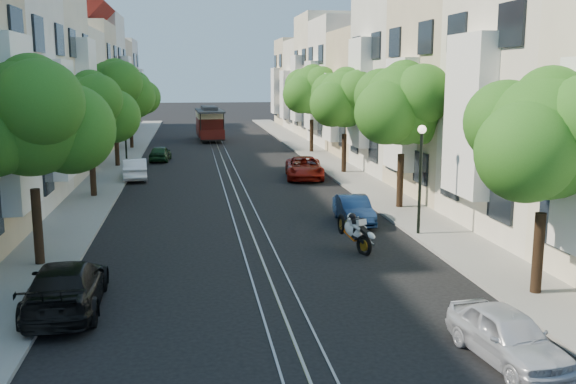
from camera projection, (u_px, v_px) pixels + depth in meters
name	position (u px, v px, depth m)	size (l,w,h in m)	color
ground	(223.00, 159.00, 47.12)	(200.00, 200.00, 0.00)	black
sidewalk_east	(319.00, 157.00, 48.17)	(2.50, 80.00, 0.12)	gray
sidewalk_west	(122.00, 161.00, 46.04)	(2.50, 80.00, 0.12)	gray
rail_left	(215.00, 159.00, 47.04)	(0.06, 80.00, 0.02)	gray
rail_slot	(223.00, 159.00, 47.12)	(0.06, 80.00, 0.02)	gray
rail_right	(230.00, 159.00, 47.20)	(0.06, 80.00, 0.02)	gray
lane_line	(223.00, 159.00, 47.12)	(0.08, 80.00, 0.01)	tan
townhouses_east	(381.00, 88.00, 47.85)	(7.75, 72.00, 12.00)	beige
townhouses_west	(50.00, 90.00, 44.37)	(7.75, 72.00, 11.76)	silver
tree_e_a	(549.00, 140.00, 17.22)	(4.72, 3.87, 6.27)	black
tree_e_b	(404.00, 106.00, 28.83)	(4.93, 4.08, 6.68)	black
tree_e_c	(346.00, 100.00, 39.55)	(4.84, 3.99, 6.52)	black
tree_e_d	(313.00, 91.00, 50.20)	(5.01, 4.16, 6.85)	black
tree_w_a	(32.00, 120.00, 19.90)	(4.93, 4.08, 6.68)	black
tree_w_b	(90.00, 110.00, 31.63)	(4.72, 3.87, 6.27)	black
tree_w_c	(115.00, 91.00, 42.21)	(5.13, 4.28, 7.09)	black
tree_w_d	(130.00, 94.00, 53.00)	(4.84, 3.99, 6.52)	black
lamp_east	(421.00, 163.00, 24.19)	(0.32, 0.32, 4.16)	black
lamp_west	(125.00, 128.00, 39.84)	(0.32, 0.32, 4.16)	black
sportbike_rider	(354.00, 230.00, 22.54)	(0.89, 1.94, 1.41)	black
cable_car	(209.00, 122.00, 60.78)	(2.68, 7.68, 2.92)	black
parked_car_e_near	(508.00, 336.00, 13.84)	(1.37, 3.41, 1.16)	#B7BAC4
parked_car_e_mid	(354.00, 210.00, 26.82)	(1.20, 3.45, 1.14)	#0D2143
parked_car_e_far	(304.00, 168.00, 38.36)	(2.15, 4.66, 1.29)	maroon
parked_car_w_near	(66.00, 286.00, 16.80)	(1.87, 4.60, 1.33)	black
parked_car_w_mid	(135.00, 169.00, 38.01)	(1.34, 3.85, 1.27)	white
parked_car_w_far	(160.00, 153.00, 46.13)	(1.33, 3.30, 1.12)	#15361B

